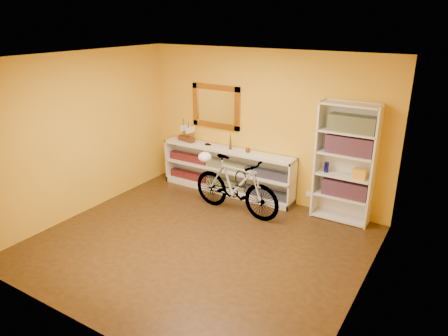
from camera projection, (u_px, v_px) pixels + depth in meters
The scene contains 24 objects.
floor at pixel (199, 244), 5.96m from camera, with size 4.50×4.00×0.01m, color #311E0D.
ceiling at pixel (194, 58), 5.06m from camera, with size 4.50×4.00×0.01m, color silver.
back_wall at pixel (264, 127), 7.11m from camera, with size 4.50×0.01×2.60m, color gold.
left_wall at pixel (81, 135), 6.62m from camera, with size 0.01×4.00×2.60m, color gold.
right_wall at pixel (370, 195), 4.40m from camera, with size 0.01×4.00×2.60m, color gold.
gilt_mirror at pixel (216, 107), 7.46m from camera, with size 0.98×0.06×0.78m, color brown.
wall_socket at pixel (309, 194), 7.02m from camera, with size 0.09×0.01×0.09m, color silver.
console_unit at pixel (227, 171), 7.57m from camera, with size 2.60×0.35×0.85m, color silver, non-canonical shape.
cd_row_lower at pixel (226, 184), 7.64m from camera, with size 2.50×0.13×0.14m, color black.
cd_row_upper at pixel (226, 165), 7.51m from camera, with size 2.50×0.13×0.14m, color navy.
model_ship at pixel (186, 130), 7.79m from camera, with size 0.36×0.14×0.43m, color #432412, non-canonical shape.
toy_car at pixel (208, 145), 7.62m from camera, with size 0.00×0.00×0.00m, color black.
bronze_ornament at pixel (230, 141), 7.33m from camera, with size 0.06×0.06×0.32m, color #53371C.
decorative_orb at pixel (248, 150), 7.20m from camera, with size 0.09×0.09×0.09m, color #53371C.
bookcase at pixel (345, 164), 6.37m from camera, with size 0.90×0.30×1.90m, color silver, non-canonical shape.
book_row_a at pixel (345, 189), 6.48m from camera, with size 0.70×0.22×0.26m, color maroon.
book_row_b at pixel (350, 145), 6.24m from camera, with size 0.70×0.22×0.28m, color maroon.
book_row_c at pixel (352, 124), 6.12m from camera, with size 0.70×0.22×0.25m, color #1B5561.
travel_mug at pixel (326, 167), 6.52m from camera, with size 0.07×0.07×0.16m, color #15148E.
red_tin at pixel (336, 124), 6.28m from camera, with size 0.13×0.13×0.17m, color maroon.
yellow_bag at pixel (360, 174), 6.25m from camera, with size 0.20×0.13×0.15m, color gold.
bicycle at pixel (236, 186), 6.75m from camera, with size 1.65×0.43×0.97m, color silver.
helmet at pixel (205, 157), 6.96m from camera, with size 0.23×0.22×0.17m, color white.
u_lock at pixel (241, 179), 6.64m from camera, with size 0.21×0.21×0.02m, color black.
Camera 1 is at (3.04, -4.24, 3.09)m, focal length 33.17 mm.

